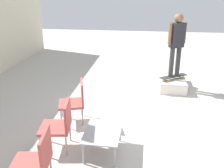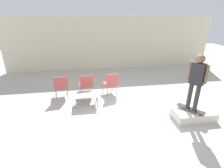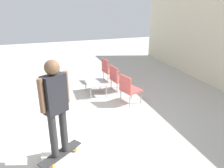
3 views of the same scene
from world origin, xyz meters
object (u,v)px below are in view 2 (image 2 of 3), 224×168
skateboard_on_ramp (191,109)px  skate_ramp_box (193,114)px  coffee_table (87,95)px  patio_chair_right (111,82)px  patio_chair_center (86,84)px  person_skater (197,78)px  patio_chair_left (61,85)px

skateboard_on_ramp → skate_ramp_box: bearing=61.3°
coffee_table → patio_chair_right: size_ratio=0.93×
coffee_table → patio_chair_center: size_ratio=0.93×
person_skater → patio_chair_left: bearing=-150.0°
coffee_table → patio_chair_left: (-0.98, 0.76, 0.13)m
skate_ramp_box → patio_chair_left: 4.90m
skate_ramp_box → coffee_table: bearing=156.5°
skateboard_on_ramp → patio_chair_right: size_ratio=0.91×
person_skater → patio_chair_left: (-4.22, 2.24, -0.90)m
skateboard_on_ramp → patio_chair_left: size_ratio=0.91×
skateboard_on_ramp → coffee_table: (-3.24, 1.48, -0.00)m
skate_ramp_box → patio_chair_right: 3.26m
patio_chair_center → patio_chair_right: bearing=171.5°
person_skater → patio_chair_center: 4.03m
patio_chair_left → patio_chair_right: size_ratio=1.00×
person_skater → patio_chair_left: size_ratio=1.90×
patio_chair_center → skate_ramp_box: bearing=137.7°
coffee_table → patio_chair_center: bearing=88.9°
person_skater → patio_chair_center: size_ratio=1.90×
patio_chair_left → person_skater: bearing=143.7°
skate_ramp_box → coffee_table: size_ratio=1.55×
skate_ramp_box → person_skater: (-0.13, -0.02, 1.26)m
skateboard_on_ramp → person_skater: bearing=9.5°
skate_ramp_box → coffee_table: (-3.37, 1.46, 0.22)m
patio_chair_left → patio_chair_center: same height
patio_chair_center → patio_chair_right: same height
person_skater → coffee_table: person_skater is taller
coffee_table → patio_chair_right: bearing=36.9°
patio_chair_left → patio_chair_right: (2.00, 0.00, 0.00)m
coffee_table → patio_chair_right: (1.02, 0.77, 0.13)m
patio_chair_left → patio_chair_right: bearing=171.7°
skateboard_on_ramp → patio_chair_left: (-4.22, 2.24, 0.13)m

